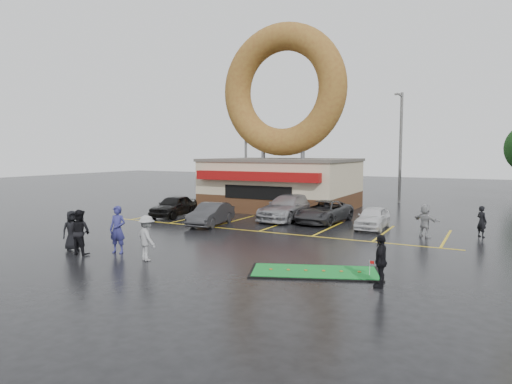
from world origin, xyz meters
The scene contains 18 objects.
ground centered at (0.00, 0.00, 0.00)m, with size 120.00×120.00×0.00m, color black.
donut_shop centered at (-3.00, 12.97, 4.46)m, with size 10.20×8.70×13.50m.
streetlight_left centered at (-10.00, 19.92, 4.78)m, with size 0.40×2.21×9.00m.
streetlight_mid centered at (4.00, 20.92, 4.78)m, with size 0.40×2.21×9.00m.
car_black centered at (-7.45, 5.75, 0.69)m, with size 1.64×4.07×1.39m, color black.
car_dgrey centered at (-3.36, 3.92, 0.64)m, with size 1.36×3.89×1.28m, color #303033.
car_silver centered at (-0.31, 8.00, 0.77)m, with size 2.15×5.30×1.54m, color #98999D.
car_grey centered at (2.02, 7.92, 0.65)m, with size 2.16×4.68×1.30m, color #303033.
car_white centered at (5.14, 7.11, 0.61)m, with size 1.44×3.58×1.22m, color silver.
person_blue centered at (-2.84, -3.89, 0.99)m, with size 0.72×0.47×1.98m, color navy.
person_blackjkt centered at (-4.00, -4.83, 0.93)m, with size 0.91×0.71×1.86m, color black.
person_hoodie centered at (-0.87, -4.35, 0.88)m, with size 1.14×0.66×1.77m, color #959598.
person_bystander centered at (-4.93, -4.42, 0.86)m, with size 0.84×0.55×1.72m, color black.
person_cameraman centered at (7.96, -3.67, 0.83)m, with size 0.98×0.41×1.67m, color black.
person_walker_near centered at (8.01, 5.84, 0.81)m, with size 1.51×0.48×1.63m, color #9C9D9F.
person_walker_far centered at (10.50, 7.13, 0.78)m, with size 0.57×0.37×1.56m, color black.
dumpster centered at (-7.50, 10.42, 0.65)m, with size 1.80×1.20×1.30m, color #1B4722.
putting_green centered at (5.55, -3.05, 0.04)m, with size 4.90×3.44×0.56m.
Camera 1 is at (11.01, -17.81, 4.23)m, focal length 32.00 mm.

